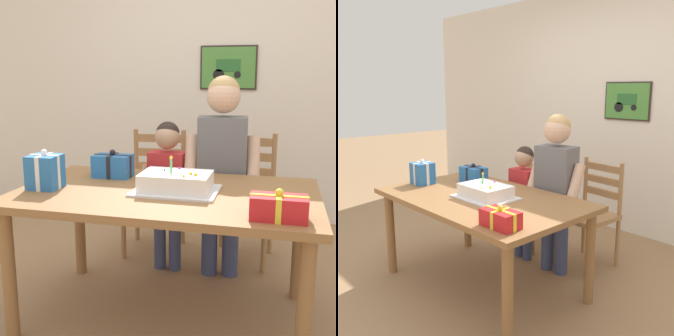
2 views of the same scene
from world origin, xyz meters
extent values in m
plane|color=#997551|center=(0.00, 0.00, 0.00)|extent=(20.00, 20.00, 0.00)
cube|color=silver|center=(0.00, 1.93, 1.30)|extent=(6.40, 0.08, 2.60)
cube|color=#332823|center=(0.09, 1.88, 1.40)|extent=(0.51, 0.02, 0.39)
cube|color=#4C8E3D|center=(0.09, 1.87, 1.40)|extent=(0.48, 0.01, 0.36)
cube|color=#28662D|center=(0.09, 1.87, 1.42)|extent=(0.22, 0.01, 0.11)
cylinder|color=black|center=(0.00, 1.87, 1.34)|extent=(0.10, 0.01, 0.10)
cylinder|color=black|center=(0.17, 1.87, 1.34)|extent=(0.06, 0.01, 0.06)
cube|color=olive|center=(0.00, 0.00, 0.71)|extent=(1.58, 0.96, 0.04)
cylinder|color=olive|center=(-0.71, -0.40, 0.35)|extent=(0.07, 0.07, 0.69)
cylinder|color=olive|center=(0.71, -0.40, 0.35)|extent=(0.07, 0.07, 0.69)
cylinder|color=olive|center=(-0.71, 0.40, 0.35)|extent=(0.07, 0.07, 0.69)
cylinder|color=olive|center=(0.71, 0.40, 0.35)|extent=(0.07, 0.07, 0.69)
cube|color=silver|center=(0.06, -0.01, 0.74)|extent=(0.44, 0.34, 0.01)
cube|color=white|center=(0.06, -0.01, 0.79)|extent=(0.36, 0.26, 0.09)
cylinder|color=#56C666|center=(0.03, -0.01, 0.87)|extent=(0.01, 0.01, 0.07)
sphere|color=yellow|center=(0.03, -0.01, 0.92)|extent=(0.02, 0.02, 0.02)
sphere|color=green|center=(-0.01, 0.01, 0.84)|extent=(0.01, 0.01, 0.01)
sphere|color=yellow|center=(0.14, -0.03, 0.84)|extent=(0.02, 0.02, 0.02)
sphere|color=yellow|center=(0.17, -0.06, 0.84)|extent=(0.02, 0.02, 0.02)
sphere|color=purple|center=(0.05, 0.09, 0.84)|extent=(0.01, 0.01, 0.01)
sphere|color=yellow|center=(0.12, -0.10, 0.84)|extent=(0.01, 0.01, 0.01)
cube|color=#286BB7|center=(-0.39, 0.24, 0.80)|extent=(0.22, 0.15, 0.13)
cube|color=black|center=(-0.39, 0.24, 0.80)|extent=(0.23, 0.02, 0.14)
cube|color=black|center=(-0.39, 0.24, 0.80)|extent=(0.02, 0.15, 0.14)
sphere|color=black|center=(-0.39, 0.24, 0.88)|extent=(0.04, 0.04, 0.04)
cube|color=#286BB7|center=(-0.64, -0.11, 0.82)|extent=(0.16, 0.16, 0.18)
cube|color=white|center=(-0.64, -0.11, 0.82)|extent=(0.17, 0.02, 0.19)
cube|color=white|center=(-0.64, -0.11, 0.82)|extent=(0.02, 0.16, 0.19)
sphere|color=white|center=(-0.64, -0.11, 0.93)|extent=(0.04, 0.04, 0.04)
cube|color=red|center=(0.58, -0.34, 0.78)|extent=(0.24, 0.14, 0.10)
cube|color=yellow|center=(0.58, -0.34, 0.78)|extent=(0.24, 0.02, 0.11)
cube|color=yellow|center=(0.58, -0.34, 0.78)|extent=(0.02, 0.14, 0.11)
sphere|color=yellow|center=(0.58, -0.34, 0.85)|extent=(0.04, 0.04, 0.04)
cube|color=#A87A4C|center=(-0.33, 0.90, 0.45)|extent=(0.44, 0.44, 0.04)
cylinder|color=#A87A4C|center=(-0.13, 0.72, 0.21)|extent=(0.04, 0.04, 0.43)
cylinder|color=#A87A4C|center=(-0.51, 0.70, 0.21)|extent=(0.04, 0.04, 0.43)
cylinder|color=#A87A4C|center=(-0.15, 1.10, 0.21)|extent=(0.04, 0.04, 0.43)
cylinder|color=#A87A4C|center=(-0.53, 1.08, 0.21)|extent=(0.04, 0.04, 0.43)
cylinder|color=#A87A4C|center=(-0.15, 1.10, 0.70)|extent=(0.04, 0.04, 0.45)
cylinder|color=#A87A4C|center=(-0.53, 1.08, 0.70)|extent=(0.04, 0.04, 0.45)
cube|color=#A87A4C|center=(-0.34, 1.09, 0.63)|extent=(0.36, 0.04, 0.06)
cube|color=#A87A4C|center=(-0.34, 1.09, 0.74)|extent=(0.36, 0.04, 0.06)
cube|color=#A87A4C|center=(-0.34, 1.09, 0.85)|extent=(0.36, 0.04, 0.06)
cube|color=#A87A4C|center=(0.33, 0.90, 0.45)|extent=(0.46, 0.46, 0.04)
cylinder|color=#A87A4C|center=(0.50, 0.69, 0.21)|extent=(0.04, 0.04, 0.43)
cylinder|color=#A87A4C|center=(0.12, 0.73, 0.21)|extent=(0.04, 0.04, 0.43)
cylinder|color=#A87A4C|center=(0.54, 1.07, 0.21)|extent=(0.04, 0.04, 0.43)
cylinder|color=#A87A4C|center=(0.16, 1.11, 0.21)|extent=(0.04, 0.04, 0.43)
cylinder|color=#A87A4C|center=(0.54, 1.07, 0.70)|extent=(0.04, 0.04, 0.45)
cylinder|color=#A87A4C|center=(0.16, 1.11, 0.70)|extent=(0.04, 0.04, 0.45)
cube|color=#A87A4C|center=(0.35, 1.09, 0.63)|extent=(0.36, 0.06, 0.06)
cube|color=#A87A4C|center=(0.35, 1.09, 0.74)|extent=(0.36, 0.06, 0.06)
cube|color=#A87A4C|center=(0.35, 1.09, 0.85)|extent=(0.36, 0.06, 0.06)
cylinder|color=#38426B|center=(0.28, 0.62, 0.25)|extent=(0.11, 0.11, 0.50)
cylinder|color=#38426B|center=(0.14, 0.60, 0.25)|extent=(0.11, 0.11, 0.50)
cube|color=slate|center=(0.21, 0.61, 0.79)|extent=(0.33, 0.22, 0.57)
cylinder|color=#E0B293|center=(0.41, 0.59, 0.77)|extent=(0.11, 0.24, 0.38)
cylinder|color=#E0B293|center=(0.02, 0.55, 0.77)|extent=(0.11, 0.24, 0.38)
sphere|color=#E0B293|center=(0.21, 0.61, 1.20)|extent=(0.22, 0.22, 0.22)
sphere|color=tan|center=(0.21, 0.62, 1.23)|extent=(0.20, 0.20, 0.20)
cylinder|color=#38426B|center=(-0.10, 0.61, 0.19)|extent=(0.08, 0.08, 0.39)
cylinder|color=#38426B|center=(-0.21, 0.61, 0.19)|extent=(0.08, 0.08, 0.39)
cube|color=red|center=(-0.15, 0.61, 0.61)|extent=(0.24, 0.15, 0.44)
cylinder|color=tan|center=(0.00, 0.58, 0.60)|extent=(0.07, 0.18, 0.30)
cylinder|color=tan|center=(-0.31, 0.58, 0.60)|extent=(0.07, 0.18, 0.30)
sphere|color=tan|center=(-0.15, 0.61, 0.94)|extent=(0.17, 0.17, 0.17)
sphere|color=#2D231E|center=(-0.15, 0.62, 0.96)|extent=(0.16, 0.16, 0.16)
camera|label=1|loc=(0.58, -2.18, 1.33)|focal=46.96mm
camera|label=2|loc=(2.17, -1.78, 1.53)|focal=41.39mm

